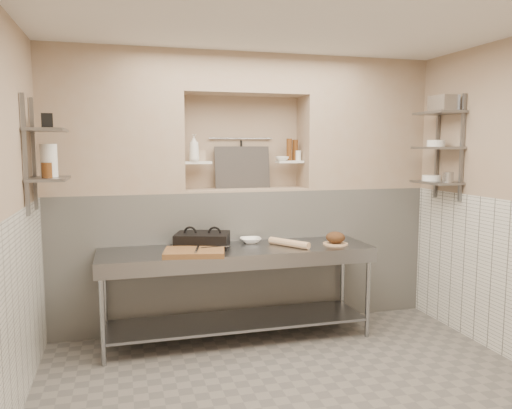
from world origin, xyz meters
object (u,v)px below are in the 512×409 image
object	(u,v)px
panini_press	(202,240)
rolling_pin	(289,243)
mixing_bowl	(251,240)
bread_loaf	(335,237)
bowl_alcove	(282,159)
prep_table	(238,275)
cutting_board	(194,252)
jug_left	(49,160)
bottle_soap	(194,148)

from	to	relation	value
panini_press	rolling_pin	xyz separation A→B (m)	(0.81, -0.20, -0.03)
mixing_bowl	bread_loaf	size ratio (longest dim) A/B	1.12
panini_press	bowl_alcove	size ratio (longest dim) A/B	4.03
prep_table	bowl_alcove	bearing A→B (deg)	41.77
rolling_pin	cutting_board	bearing A→B (deg)	-172.03
cutting_board	mixing_bowl	bearing A→B (deg)	33.20
panini_press	bowl_alcove	xyz separation A→B (m)	(0.94, 0.41, 0.77)
bowl_alcove	mixing_bowl	bearing A→B (deg)	-143.14
jug_left	panini_press	bearing A→B (deg)	9.38
rolling_pin	prep_table	bearing A→B (deg)	174.62
prep_table	cutting_board	bearing A→B (deg)	-157.78
mixing_bowl	rolling_pin	size ratio (longest dim) A/B	0.46
panini_press	bread_loaf	world-z (taller)	panini_press
prep_table	cutting_board	xyz separation A→B (m)	(-0.44, -0.18, 0.28)
bottle_soap	cutting_board	bearing A→B (deg)	-98.83
bread_loaf	bowl_alcove	size ratio (longest dim) A/B	1.29
cutting_board	jug_left	bearing A→B (deg)	174.60
bread_loaf	mixing_bowl	bearing A→B (deg)	159.23
prep_table	bottle_soap	bearing A→B (deg)	122.44
prep_table	mixing_bowl	size ratio (longest dim) A/B	12.26
bread_loaf	jug_left	bearing A→B (deg)	179.95
bottle_soap	bowl_alcove	distance (m)	0.96
prep_table	bread_loaf	size ratio (longest dim) A/B	13.74
rolling_pin	bowl_alcove	bearing A→B (deg)	78.56
panini_press	bread_loaf	distance (m)	1.31
cutting_board	rolling_pin	xyz separation A→B (m)	(0.94, 0.13, 0.01)
bowl_alcove	jug_left	distance (m)	2.34
cutting_board	bowl_alcove	xyz separation A→B (m)	(1.06, 0.74, 0.81)
bread_loaf	rolling_pin	bearing A→B (deg)	177.44
rolling_pin	bread_loaf	bearing A→B (deg)	-2.56
cutting_board	bottle_soap	bearing A→B (deg)	81.17
cutting_board	bottle_soap	xyz separation A→B (m)	(0.11, 0.70, 0.93)
bottle_soap	bowl_alcove	size ratio (longest dim) A/B	1.87
panini_press	bottle_soap	bearing A→B (deg)	110.59
rolling_pin	bottle_soap	xyz separation A→B (m)	(-0.83, 0.56, 0.91)
mixing_bowl	bottle_soap	distance (m)	1.10
cutting_board	rolling_pin	distance (m)	0.95
jug_left	bread_loaf	bearing A→B (deg)	-0.05
prep_table	mixing_bowl	xyz separation A→B (m)	(0.19, 0.23, 0.28)
rolling_pin	bottle_soap	bearing A→B (deg)	145.78
panini_press	rolling_pin	world-z (taller)	panini_press
cutting_board	bread_loaf	xyz separation A→B (m)	(1.42, 0.11, 0.05)
panini_press	mixing_bowl	size ratio (longest dim) A/B	2.78
bottle_soap	jug_left	world-z (taller)	bottle_soap
panini_press	bowl_alcove	world-z (taller)	bowl_alcove
bread_loaf	bottle_soap	distance (m)	1.68
cutting_board	bottle_soap	size ratio (longest dim) A/B	1.95
prep_table	bottle_soap	world-z (taller)	bottle_soap
bowl_alcove	jug_left	bearing A→B (deg)	-164.53
prep_table	rolling_pin	bearing A→B (deg)	-5.38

